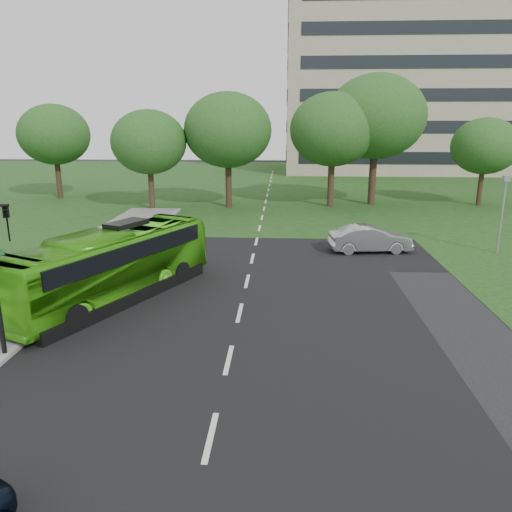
{
  "coord_description": "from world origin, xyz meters",
  "views": [
    {
      "loc": [
        1.67,
        -16.3,
        7.35
      ],
      "look_at": [
        0.49,
        4.73,
        1.6
      ],
      "focal_mm": 35.0,
      "sensor_mm": 36.0,
      "label": 1
    }
  ],
  "objects_px": {
    "office_building": "(424,84)",
    "tree_park_d": "(376,117)",
    "tree_park_b": "(228,130)",
    "tree_park_c": "(333,130)",
    "tree_park_f": "(54,135)",
    "tree_park_e": "(485,146)",
    "bus": "(112,265)",
    "camera_pole": "(503,204)",
    "tree_park_a": "(149,142)",
    "sedan": "(370,239)"
  },
  "relations": [
    {
      "from": "camera_pole",
      "to": "tree_park_b",
      "type": "bearing_deg",
      "value": 157.64
    },
    {
      "from": "tree_park_d",
      "to": "bus",
      "type": "xyz_separation_m",
      "value": [
        -15.06,
        -25.59,
        -6.16
      ]
    },
    {
      "from": "tree_park_f",
      "to": "camera_pole",
      "type": "xyz_separation_m",
      "value": [
        34.05,
        -19.1,
        -3.19
      ]
    },
    {
      "from": "tree_park_b",
      "to": "tree_park_a",
      "type": "bearing_deg",
      "value": -167.12
    },
    {
      "from": "tree_park_c",
      "to": "sedan",
      "type": "distance_m",
      "value": 16.7
    },
    {
      "from": "tree_park_d",
      "to": "tree_park_c",
      "type": "bearing_deg",
      "value": -159.68
    },
    {
      "from": "office_building",
      "to": "sedan",
      "type": "distance_m",
      "value": 53.63
    },
    {
      "from": "office_building",
      "to": "tree_park_f",
      "type": "relative_size",
      "value": 4.52
    },
    {
      "from": "bus",
      "to": "sedan",
      "type": "height_order",
      "value": "bus"
    },
    {
      "from": "tree_park_f",
      "to": "sedan",
      "type": "distance_m",
      "value": 33.37
    },
    {
      "from": "office_building",
      "to": "tree_park_d",
      "type": "distance_m",
      "value": 35.59
    },
    {
      "from": "sedan",
      "to": "camera_pole",
      "type": "relative_size",
      "value": 1.06
    },
    {
      "from": "tree_park_d",
      "to": "tree_park_e",
      "type": "relative_size",
      "value": 1.48
    },
    {
      "from": "office_building",
      "to": "bus",
      "type": "bearing_deg",
      "value": -115.11
    },
    {
      "from": "tree_park_a",
      "to": "sedan",
      "type": "xyz_separation_m",
      "value": [
        16.18,
        -13.37,
        -4.83
      ]
    },
    {
      "from": "tree_park_a",
      "to": "bus",
      "type": "height_order",
      "value": "tree_park_a"
    },
    {
      "from": "sedan",
      "to": "tree_park_d",
      "type": "bearing_deg",
      "value": -16.42
    },
    {
      "from": "tree_park_a",
      "to": "bus",
      "type": "relative_size",
      "value": 0.78
    },
    {
      "from": "tree_park_b",
      "to": "bus",
      "type": "distance_m",
      "value": 24.04
    },
    {
      "from": "tree_park_a",
      "to": "tree_park_e",
      "type": "height_order",
      "value": "tree_park_a"
    },
    {
      "from": "tree_park_b",
      "to": "tree_park_c",
      "type": "height_order",
      "value": "tree_park_c"
    },
    {
      "from": "office_building",
      "to": "tree_park_b",
      "type": "height_order",
      "value": "office_building"
    },
    {
      "from": "office_building",
      "to": "tree_park_e",
      "type": "xyz_separation_m",
      "value": [
        -2.92,
        -33.06,
        -7.33
      ]
    },
    {
      "from": "tree_park_c",
      "to": "tree_park_d",
      "type": "height_order",
      "value": "tree_park_d"
    },
    {
      "from": "bus",
      "to": "sedan",
      "type": "relative_size",
      "value": 2.28
    },
    {
      "from": "tree_park_f",
      "to": "bus",
      "type": "height_order",
      "value": "tree_park_f"
    },
    {
      "from": "tree_park_e",
      "to": "camera_pole",
      "type": "bearing_deg",
      "value": -106.88
    },
    {
      "from": "tree_park_b",
      "to": "tree_park_f",
      "type": "distance_m",
      "value": 17.58
    },
    {
      "from": "camera_pole",
      "to": "tree_park_a",
      "type": "bearing_deg",
      "value": 168.99
    },
    {
      "from": "tree_park_c",
      "to": "camera_pole",
      "type": "distance_m",
      "value": 17.95
    },
    {
      "from": "bus",
      "to": "tree_park_f",
      "type": "bearing_deg",
      "value": 142.72
    },
    {
      "from": "bus",
      "to": "tree_park_e",
      "type": "bearing_deg",
      "value": 71.02
    },
    {
      "from": "bus",
      "to": "sedan",
      "type": "xyz_separation_m",
      "value": [
        12.16,
        8.55,
        -0.71
      ]
    },
    {
      "from": "tree_park_e",
      "to": "tree_park_f",
      "type": "distance_m",
      "value": 39.25
    },
    {
      "from": "tree_park_d",
      "to": "sedan",
      "type": "xyz_separation_m",
      "value": [
        -2.9,
        -17.04,
        -6.87
      ]
    },
    {
      "from": "tree_park_e",
      "to": "tree_park_d",
      "type": "bearing_deg",
      "value": 179.65
    },
    {
      "from": "tree_park_d",
      "to": "tree_park_e",
      "type": "bearing_deg",
      "value": -0.35
    },
    {
      "from": "tree_park_e",
      "to": "sedan",
      "type": "bearing_deg",
      "value": -126.09
    },
    {
      "from": "tree_park_d",
      "to": "sedan",
      "type": "relative_size",
      "value": 2.42
    },
    {
      "from": "tree_park_a",
      "to": "tree_park_f",
      "type": "relative_size",
      "value": 0.93
    },
    {
      "from": "tree_park_e",
      "to": "office_building",
      "type": "bearing_deg",
      "value": 84.96
    },
    {
      "from": "tree_park_a",
      "to": "tree_park_d",
      "type": "xyz_separation_m",
      "value": [
        19.08,
        3.67,
        2.05
      ]
    },
    {
      "from": "tree_park_f",
      "to": "tree_park_b",
      "type": "bearing_deg",
      "value": -14.33
    },
    {
      "from": "tree_park_e",
      "to": "tree_park_f",
      "type": "xyz_separation_m",
      "value": [
        -39.18,
        2.2,
        0.85
      ]
    },
    {
      "from": "office_building",
      "to": "bus",
      "type": "height_order",
      "value": "office_building"
    },
    {
      "from": "tree_park_b",
      "to": "camera_pole",
      "type": "relative_size",
      "value": 2.21
    },
    {
      "from": "tree_park_c",
      "to": "tree_park_e",
      "type": "height_order",
      "value": "tree_park_c"
    },
    {
      "from": "office_building",
      "to": "sedan",
      "type": "xyz_separation_m",
      "value": [
        -15.3,
        -50.04,
        -11.73
      ]
    },
    {
      "from": "tree_park_c",
      "to": "camera_pole",
      "type": "relative_size",
      "value": 2.21
    },
    {
      "from": "tree_park_f",
      "to": "tree_park_d",
      "type": "bearing_deg",
      "value": -4.12
    }
  ]
}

